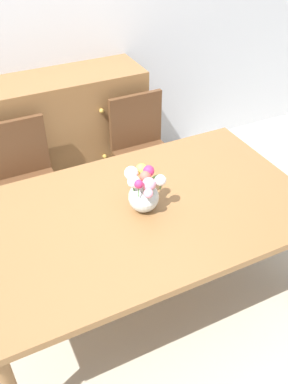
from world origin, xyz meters
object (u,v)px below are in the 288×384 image
(dining_table, at_px, (140,220))
(chair_right, at_px, (142,146))
(chair_left, at_px, (25,177))
(dresser, at_px, (58,138))
(flower_vase, at_px, (144,191))

(dining_table, bearing_deg, chair_right, 63.36)
(chair_left, relative_size, dresser, 0.64)
(dining_table, xyz_separation_m, chair_right, (0.45, 0.90, -0.14))
(dining_table, relative_size, dresser, 1.35)
(chair_left, bearing_deg, dining_table, 116.64)
(dresser, bearing_deg, chair_right, -38.87)
(chair_left, bearing_deg, dresser, -129.97)
(flower_vase, bearing_deg, dresser, 94.82)
(dining_table, height_order, dresser, dresser)
(dining_table, bearing_deg, flower_vase, 1.55)
(chair_left, xyz_separation_m, flower_vase, (0.48, -0.90, 0.34))
(chair_right, distance_m, flower_vase, 1.05)
(chair_right, xyz_separation_m, flower_vase, (-0.42, -0.90, 0.34))
(dining_table, distance_m, chair_left, 1.01)
(chair_left, distance_m, chair_right, 0.90)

